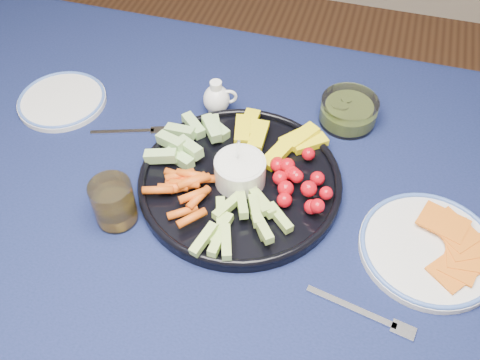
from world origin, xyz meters
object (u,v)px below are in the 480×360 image
(creamer_pitcher, at_px, (217,99))
(cheese_plate, at_px, (430,247))
(dining_table, at_px, (206,220))
(juice_tumbler, at_px, (114,205))
(pickle_bowl, at_px, (348,112))
(crudite_platter, at_px, (239,178))
(side_plate_extra, at_px, (62,100))

(creamer_pitcher, height_order, cheese_plate, creamer_pitcher)
(dining_table, bearing_deg, juice_tumbler, -143.23)
(pickle_bowl, bearing_deg, juice_tumbler, -133.95)
(dining_table, xyz_separation_m, crudite_platter, (0.06, 0.04, 0.11))
(crudite_platter, height_order, cheese_plate, crudite_platter)
(dining_table, relative_size, juice_tumbler, 18.52)
(crudite_platter, relative_size, side_plate_extra, 2.02)
(creamer_pitcher, bearing_deg, dining_table, -78.42)
(pickle_bowl, height_order, juice_tumbler, juice_tumbler)
(crudite_platter, xyz_separation_m, juice_tumbler, (-0.19, -0.14, 0.02))
(creamer_pitcher, xyz_separation_m, juice_tumbler, (-0.09, -0.33, 0.00))
(dining_table, xyz_separation_m, side_plate_extra, (-0.38, 0.16, 0.10))
(cheese_plate, xyz_separation_m, side_plate_extra, (-0.80, 0.17, -0.00))
(crudite_platter, relative_size, cheese_plate, 1.61)
(crudite_platter, bearing_deg, dining_table, -147.51)
(creamer_pitcher, relative_size, pickle_bowl, 0.66)
(creamer_pitcher, bearing_deg, side_plate_extra, -168.00)
(creamer_pitcher, distance_m, cheese_plate, 0.52)
(dining_table, distance_m, creamer_pitcher, 0.26)
(cheese_plate, bearing_deg, side_plate_extra, 168.05)
(pickle_bowl, distance_m, juice_tumbler, 0.52)
(crudite_platter, distance_m, juice_tumbler, 0.24)
(cheese_plate, xyz_separation_m, juice_tumbler, (-0.55, -0.09, 0.03))
(pickle_bowl, bearing_deg, crudite_platter, -125.55)
(creamer_pitcher, bearing_deg, cheese_plate, -27.48)
(creamer_pitcher, distance_m, side_plate_extra, 0.35)
(cheese_plate, bearing_deg, crudite_platter, 171.96)
(juice_tumbler, height_order, side_plate_extra, juice_tumbler)
(dining_table, height_order, creamer_pitcher, creamer_pitcher)
(pickle_bowl, height_order, cheese_plate, pickle_bowl)
(pickle_bowl, relative_size, side_plate_extra, 0.63)
(pickle_bowl, relative_size, juice_tumbler, 1.34)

